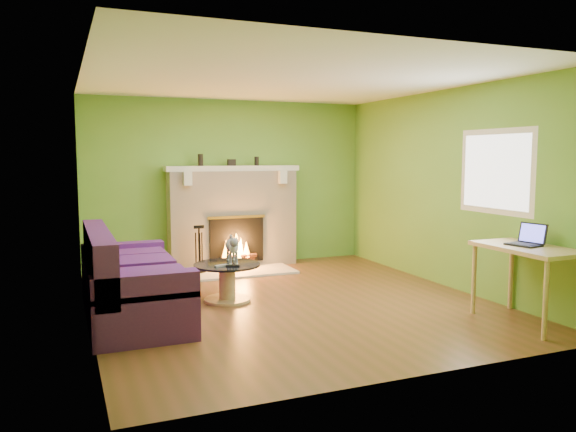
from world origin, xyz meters
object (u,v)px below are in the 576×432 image
at_px(coffee_table, 227,279).
at_px(desk, 528,256).
at_px(cat, 232,248).
at_px(sofa, 128,283).

height_order(coffee_table, desk, desk).
bearing_deg(coffee_table, cat, 32.01).
xyz_separation_m(sofa, coffee_table, (1.18, 0.28, -0.11)).
bearing_deg(desk, sofa, 155.06).
bearing_deg(coffee_table, desk, -37.94).
distance_m(coffee_table, cat, 0.37).
relative_size(desk, cat, 1.99).
distance_m(coffee_table, desk, 3.36).
xyz_separation_m(sofa, cat, (1.26, 0.33, 0.25)).
bearing_deg(sofa, cat, 14.53).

